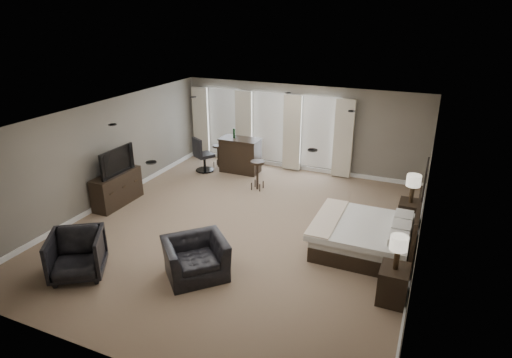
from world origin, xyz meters
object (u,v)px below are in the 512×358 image
at_px(armchair_far, 77,253).
at_px(bar_stool_left, 218,156).
at_px(nightstand_far, 409,214).
at_px(dresser, 117,189).
at_px(desk_chair, 204,154).
at_px(bed, 358,222).
at_px(nightstand_near, 393,284).
at_px(lamp_near, 398,253).
at_px(bar_stool_right, 257,175).
at_px(tv, 115,171).
at_px(armchair_near, 195,252).
at_px(lamp_far, 413,189).
at_px(bar_counter, 240,155).

relative_size(armchair_far, bar_stool_left, 1.34).
distance_m(nightstand_far, dresser, 7.11).
bearing_deg(desk_chair, bed, -177.77).
bearing_deg(nightstand_near, lamp_near, 0.00).
relative_size(nightstand_far, lamp_near, 1.02).
bearing_deg(desk_chair, nightstand_near, 175.52).
bearing_deg(desk_chair, armchair_far, 126.17).
distance_m(armchair_far, bar_stool_right, 5.30).
height_order(nightstand_near, dresser, dresser).
height_order(dresser, bar_stool_left, dresser).
bearing_deg(tv, armchair_far, -152.79).
height_order(nightstand_far, desk_chair, desk_chair).
height_order(bed, nightstand_near, bed).
bearing_deg(nightstand_near, bar_stool_left, 141.27).
distance_m(armchair_near, bar_stool_right, 4.27).
bearing_deg(bed, armchair_far, -146.71).
relative_size(nightstand_far, lamp_far, 0.95).
bearing_deg(armchair_far, bar_stool_right, 40.85).
height_order(lamp_far, dresser, lamp_far).
xyz_separation_m(nightstand_near, bar_stool_right, (-4.03, 3.54, 0.09)).
distance_m(tv, desk_chair, 3.09).
height_order(lamp_far, bar_counter, lamp_far).
height_order(nightstand_near, desk_chair, desk_chair).
relative_size(lamp_near, bar_counter, 0.50).
xyz_separation_m(tv, bar_stool_right, (2.89, 2.29, -0.50)).
bearing_deg(bar_stool_left, bar_stool_right, -32.32).
xyz_separation_m(lamp_near, bar_counter, (-5.05, 4.60, -0.41)).
xyz_separation_m(dresser, desk_chair, (0.85, 2.95, 0.12)).
xyz_separation_m(nightstand_far, bar_stool_right, (-4.03, 0.64, 0.10)).
xyz_separation_m(lamp_far, bar_stool_left, (-5.87, 1.81, -0.59)).
distance_m(bar_stool_left, bar_stool_right, 2.18).
bearing_deg(armchair_far, tv, 83.90).
distance_m(lamp_near, bar_counter, 6.84).
bearing_deg(lamp_near, desk_chair, 145.30).
xyz_separation_m(lamp_near, tv, (-6.92, 1.25, -0.03)).
distance_m(lamp_far, tv, 7.11).
relative_size(nightstand_far, bar_counter, 0.51).
distance_m(lamp_near, armchair_far, 5.71).
xyz_separation_m(lamp_near, bar_stool_right, (-4.03, 3.54, -0.53)).
height_order(armchair_near, desk_chair, desk_chair).
bearing_deg(armchair_near, nightstand_far, 0.57).
bearing_deg(bed, tv, -178.14).
bearing_deg(bar_stool_right, nightstand_far, -9.05).
height_order(nightstand_far, bar_counter, bar_counter).
relative_size(dresser, armchair_near, 1.28).
height_order(lamp_near, bar_counter, lamp_near).
bearing_deg(dresser, armchair_far, -62.79).
distance_m(dresser, armchair_near, 3.96).
height_order(nightstand_far, bar_stool_right, bar_stool_right).
height_order(lamp_near, bar_stool_left, lamp_near).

